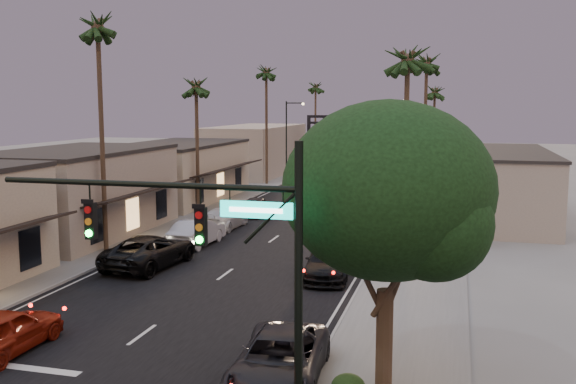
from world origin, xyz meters
The scene contains 29 objects.
ground centered at (0.00, 40.00, 0.00)m, with size 200.00×200.00×0.00m, color slate.
road centered at (0.00, 45.00, 0.00)m, with size 14.00×120.00×0.02m, color black.
sidewalk_left centered at (-9.50, 52.00, 0.06)m, with size 5.00×92.00×0.12m, color slate.
sidewalk_right centered at (9.50, 52.00, 0.06)m, with size 5.00×92.00×0.12m, color slate.
storefront_mid centered at (-13.00, 26.00, 2.75)m, with size 8.00×14.00×5.50m, color gray.
storefront_far centered at (-13.00, 42.00, 2.50)m, with size 8.00×16.00×5.00m, color tan.
storefront_dist centered at (-13.00, 65.00, 3.00)m, with size 8.00×20.00×6.00m, color gray.
building_right centered at (14.00, 40.00, 2.50)m, with size 8.00×18.00×5.00m, color gray.
traffic_signal centered at (5.69, 4.00, 5.08)m, with size 8.51×0.22×7.80m.
corner_tree centered at (9.48, 7.45, 5.98)m, with size 6.20×6.20×8.80m.
arch centered at (0.00, 70.00, 5.53)m, with size 15.20×0.40×7.27m.
streetlight_right centered at (6.92, 45.00, 5.33)m, with size 2.13×0.30×9.00m.
streetlight_left centered at (-6.92, 58.00, 5.33)m, with size 2.13×0.30×9.00m.
palm_lb centered at (-8.60, 22.00, 13.39)m, with size 3.20×3.20×15.20m.
palm_lc centered at (-8.60, 36.00, 10.47)m, with size 3.20×3.20×12.20m.
palm_ld centered at (-8.60, 55.00, 12.42)m, with size 3.20×3.20×14.20m.
palm_ra centered at (8.60, 24.00, 11.44)m, with size 3.20×3.20×13.20m.
palm_rb centered at (8.60, 44.00, 12.42)m, with size 3.20×3.20×14.20m.
palm_rc centered at (8.60, 64.00, 10.47)m, with size 3.20×3.20×12.20m.
palm_far centered at (-8.30, 78.00, 11.44)m, with size 3.20×3.20×13.20m.
oncoming_red centered at (-3.76, 7.11, 0.82)m, with size 1.93×4.80×1.64m, color maroon.
oncoming_pickup centered at (-4.45, 19.48, 0.87)m, with size 2.88×6.24×1.73m, color black.
oncoming_silver centered at (-4.06, 24.98, 0.83)m, with size 1.75×5.01×1.65m, color #ACACB1.
oncoming_white centered at (-4.34, 30.48, 0.75)m, with size 2.10×5.17×1.50m, color #BDBDBD.
oncoming_dgrey centered at (-3.80, 36.25, 0.76)m, with size 1.79×4.46×1.52m, color black.
oncoming_grey_far centered at (-3.80, 52.29, 0.81)m, with size 1.72×4.92×1.62m, color #47474C.
curbside_near centered at (6.20, 7.19, 0.79)m, with size 2.63×5.70×1.58m, color black.
curbside_black centered at (5.21, 19.87, 0.78)m, with size 2.18×5.35×1.55m, color black.
curbside_grey centered at (4.60, 34.44, 0.70)m, with size 1.66×4.12×1.40m, color #4A4A4F.
Camera 1 is at (11.34, -11.13, 8.68)m, focal length 40.00 mm.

